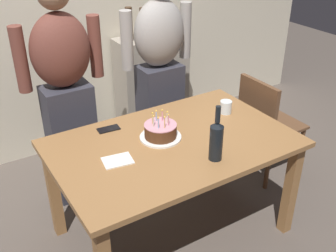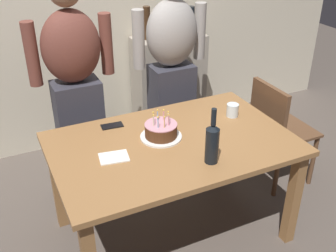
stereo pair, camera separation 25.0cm
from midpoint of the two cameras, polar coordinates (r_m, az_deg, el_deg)
name	(u,v)px [view 1 (the left image)]	position (r m, az deg, el deg)	size (l,w,h in m)	color
ground_plane	(172,230)	(2.98, -1.85, -14.48)	(10.00, 10.00, 0.00)	#564C44
back_wall	(74,3)	(3.67, -15.03, 16.29)	(5.20, 0.10, 2.60)	beige
dining_table	(173,154)	(2.58, -2.07, -4.08)	(1.50, 0.96, 0.74)	olive
birthday_cake	(160,132)	(2.55, -3.87, -0.86)	(0.26, 0.26, 0.18)	white
water_glass_near	(226,107)	(2.86, 5.66, 2.61)	(0.08, 0.08, 0.09)	silver
wine_bottle	(216,139)	(2.30, 3.72, -1.99)	(0.08, 0.08, 0.34)	black
cell_phone	(109,129)	(2.70, -10.97, -0.49)	(0.14, 0.07, 0.01)	black
napkin_stack	(118,161)	(2.38, -10.10, -4.91)	(0.17, 0.13, 0.01)	white
person_man_bearded	(66,92)	(2.98, -16.49, 4.51)	(0.61, 0.27, 1.66)	#33333D
person_woman_cardigan	(160,71)	(3.24, -3.42, 7.67)	(0.61, 0.27, 1.66)	#33333D
dining_chair	(265,120)	(3.30, 11.32, 0.71)	(0.42, 0.42, 0.87)	brown
shelf_cabinet	(152,84)	(3.94, -4.10, 5.80)	(0.67, 0.30, 1.26)	#9E9384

